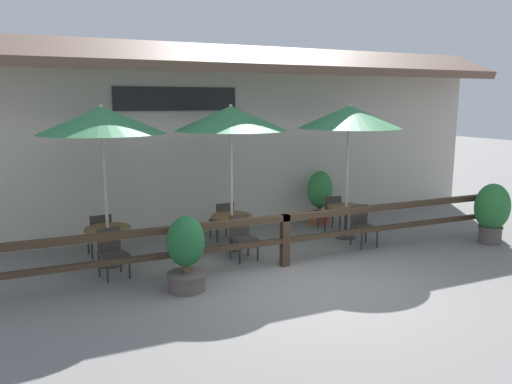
% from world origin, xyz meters
% --- Properties ---
extents(ground_plane, '(60.00, 60.00, 0.00)m').
position_xyz_m(ground_plane, '(0.00, 0.00, 0.00)').
color(ground_plane, slate).
extents(building_facade, '(14.28, 1.49, 4.23)m').
position_xyz_m(building_facade, '(-0.00, 4.10, 2.17)').
color(building_facade, '#BCB7A8').
rests_on(building_facade, ground).
extents(patio_railing, '(10.40, 0.14, 0.95)m').
position_xyz_m(patio_railing, '(0.00, 1.05, 0.70)').
color(patio_railing, '#3D2D1E').
rests_on(patio_railing, ground).
extents(patio_umbrella_near, '(2.20, 2.20, 2.89)m').
position_xyz_m(patio_umbrella_near, '(-2.90, 2.39, 2.62)').
color(patio_umbrella_near, '#B7B2A8').
rests_on(patio_umbrella_near, ground).
extents(dining_table_near, '(0.81, 0.81, 0.71)m').
position_xyz_m(dining_table_near, '(-2.90, 2.39, 0.56)').
color(dining_table_near, brown).
rests_on(dining_table_near, ground).
extents(chair_near_streetside, '(0.50, 0.50, 0.83)m').
position_xyz_m(chair_near_streetside, '(-2.93, 1.74, 0.46)').
color(chair_near_streetside, '#332D28').
rests_on(chair_near_streetside, ground).
extents(chair_near_wallside, '(0.45, 0.45, 0.83)m').
position_xyz_m(chair_near_wallside, '(-2.97, 3.03, 0.46)').
color(chair_near_wallside, '#332D28').
rests_on(chair_near_wallside, ground).
extents(patio_umbrella_middle, '(2.20, 2.20, 2.89)m').
position_xyz_m(patio_umbrella_middle, '(-0.49, 2.42, 2.62)').
color(patio_umbrella_middle, '#B7B2A8').
rests_on(patio_umbrella_middle, ground).
extents(dining_table_middle, '(0.81, 0.81, 0.71)m').
position_xyz_m(dining_table_middle, '(-0.49, 2.42, 0.56)').
color(dining_table_middle, brown).
rests_on(dining_table_middle, ground).
extents(chair_middle_streetside, '(0.46, 0.46, 0.83)m').
position_xyz_m(chair_middle_streetside, '(-0.55, 1.72, 0.46)').
color(chair_middle_streetside, '#332D28').
rests_on(chair_middle_streetside, ground).
extents(chair_middle_wallside, '(0.44, 0.44, 0.83)m').
position_xyz_m(chair_middle_wallside, '(-0.42, 3.12, 0.46)').
color(chair_middle_wallside, '#332D28').
rests_on(chair_middle_wallside, ground).
extents(patio_umbrella_far, '(2.20, 2.20, 2.89)m').
position_xyz_m(patio_umbrella_far, '(2.10, 2.20, 2.62)').
color(patio_umbrella_far, '#B7B2A8').
rests_on(patio_umbrella_far, ground).
extents(dining_table_far, '(0.81, 0.81, 0.71)m').
position_xyz_m(dining_table_far, '(2.10, 2.20, 0.56)').
color(dining_table_far, brown).
rests_on(dining_table_far, ground).
extents(chair_far_streetside, '(0.43, 0.43, 0.83)m').
position_xyz_m(chair_far_streetside, '(2.06, 1.56, 0.46)').
color(chair_far_streetside, '#332D28').
rests_on(chair_far_streetside, ground).
extents(chair_far_wallside, '(0.46, 0.46, 0.83)m').
position_xyz_m(chair_far_wallside, '(2.12, 2.85, 0.46)').
color(chair_far_wallside, '#332D28').
rests_on(chair_far_wallside, ground).
extents(potted_plant_tall_tropical, '(0.63, 0.63, 1.20)m').
position_xyz_m(potted_plant_tall_tropical, '(-1.96, 0.62, 0.60)').
color(potted_plant_tall_tropical, '#564C47').
rests_on(potted_plant_tall_tropical, ground).
extents(potted_plant_small_flowering, '(0.75, 0.67, 1.27)m').
position_xyz_m(potted_plant_small_flowering, '(4.64, 0.60, 0.70)').
color(potted_plant_small_flowering, '#564C47').
rests_on(potted_plant_small_flowering, ground).
extents(potted_plant_entrance_palm, '(0.62, 0.57, 1.30)m').
position_xyz_m(potted_plant_entrance_palm, '(2.26, 3.55, 0.69)').
color(potted_plant_entrance_palm, '#9E4C33').
rests_on(potted_plant_entrance_palm, ground).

